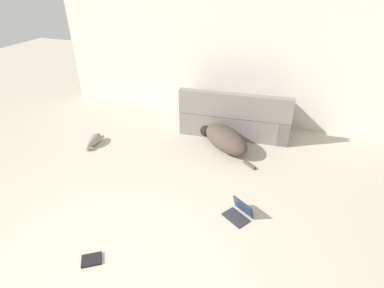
# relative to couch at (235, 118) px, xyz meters

# --- Properties ---
(wall_back) EXTENTS (7.09, 0.06, 2.52)m
(wall_back) POSITION_rel_couch_xyz_m (-0.47, 0.61, 0.96)
(wall_back) COLOR silver
(wall_back) RESTS_ON ground_plane
(couch) EXTENTS (2.09, 0.97, 0.90)m
(couch) POSITION_rel_couch_xyz_m (0.00, 0.00, 0.00)
(couch) COLOR gray
(couch) RESTS_ON ground_plane
(dog) EXTENTS (1.26, 1.05, 0.40)m
(dog) POSITION_rel_couch_xyz_m (-0.04, -0.67, -0.10)
(dog) COLOR #4C3D33
(dog) RESTS_ON ground_plane
(cat) EXTENTS (0.22, 0.59, 0.17)m
(cat) POSITION_rel_couch_xyz_m (-2.32, -1.34, -0.21)
(cat) COLOR gray
(cat) RESTS_ON ground_plane
(laptop_open) EXTENTS (0.42, 0.40, 0.22)m
(laptop_open) POSITION_rel_couch_xyz_m (0.58, -2.27, -0.22)
(laptop_open) COLOR #2D2D33
(laptop_open) RESTS_ON ground_plane
(book_black) EXTENTS (0.27, 0.26, 0.02)m
(book_black) POSITION_rel_couch_xyz_m (-0.83, -3.50, -0.28)
(book_black) COLOR black
(book_black) RESTS_ON ground_plane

